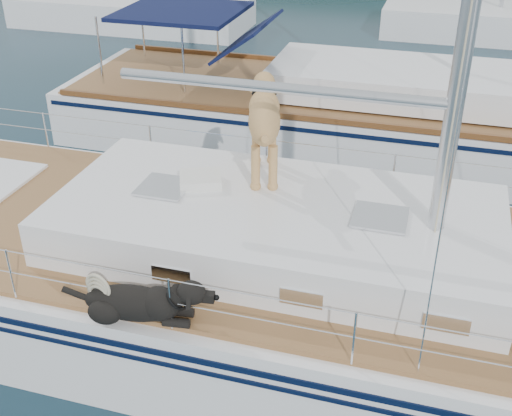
% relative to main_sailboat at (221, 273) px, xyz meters
% --- Properties ---
extents(ground, '(120.00, 120.00, 0.00)m').
position_rel_main_sailboat_xyz_m(ground, '(-0.09, -0.00, -0.69)').
color(ground, black).
rests_on(ground, ground).
extents(main_sailboat, '(12.00, 3.92, 14.01)m').
position_rel_main_sailboat_xyz_m(main_sailboat, '(0.00, 0.00, 0.00)').
color(main_sailboat, white).
rests_on(main_sailboat, ground).
extents(neighbor_sailboat, '(11.00, 3.50, 13.30)m').
position_rel_main_sailboat_xyz_m(neighbor_sailboat, '(0.42, 6.04, -0.06)').
color(neighbor_sailboat, white).
rests_on(neighbor_sailboat, ground).
extents(bg_boat_west, '(8.00, 3.00, 11.65)m').
position_rel_main_sailboat_xyz_m(bg_boat_west, '(-8.09, 14.00, -0.24)').
color(bg_boat_west, white).
rests_on(bg_boat_west, ground).
extents(bg_boat_center, '(7.20, 3.00, 11.65)m').
position_rel_main_sailboat_xyz_m(bg_boat_center, '(3.91, 16.00, -0.24)').
color(bg_boat_center, white).
rests_on(bg_boat_center, ground).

